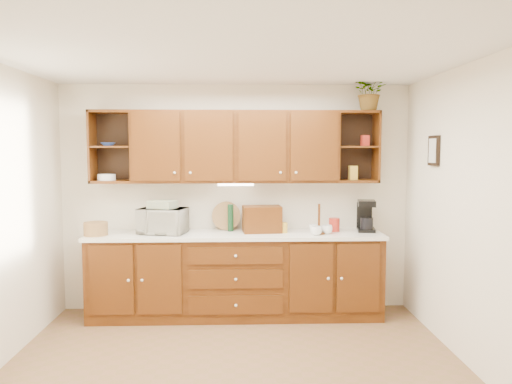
{
  "coord_description": "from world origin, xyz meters",
  "views": [
    {
      "loc": [
        0.04,
        -4.02,
        1.86
      ],
      "look_at": [
        0.21,
        1.15,
        1.42
      ],
      "focal_mm": 35.0,
      "sensor_mm": 36.0,
      "label": 1
    }
  ],
  "objects": [
    {
      "name": "woven_tray",
      "position": [
        -0.11,
        1.66,
        0.95
      ],
      "size": [
        0.33,
        0.1,
        0.33
      ],
      "primitive_type": "cylinder",
      "rotation": [
        1.36,
        0.0,
        -0.05
      ],
      "color": "olive",
      "rests_on": "countertop"
    },
    {
      "name": "base_cabinets",
      "position": [
        0.0,
        1.45,
        0.45
      ],
      "size": [
        3.2,
        0.6,
        0.9
      ],
      "primitive_type": "cube",
      "color": "#3C1B06",
      "rests_on": "floor"
    },
    {
      "name": "bread_box",
      "position": [
        0.29,
        1.48,
        1.09
      ],
      "size": [
        0.44,
        0.3,
        0.29
      ],
      "primitive_type": "cube",
      "rotation": [
        0.0,
        0.0,
        0.1
      ],
      "color": "#3C1B06",
      "rests_on": "countertop"
    },
    {
      "name": "countertop",
      "position": [
        0.0,
        1.44,
        0.92
      ],
      "size": [
        3.24,
        0.64,
        0.04
      ],
      "primitive_type": "cube",
      "color": "white",
      "rests_on": "base_cabinets"
    },
    {
      "name": "framed_picture",
      "position": [
        1.98,
        0.9,
        1.85
      ],
      "size": [
        0.03,
        0.24,
        0.3
      ],
      "primitive_type": "cube",
      "color": "black",
      "rests_on": "right_wall"
    },
    {
      "name": "bowl_stack",
      "position": [
        -1.4,
        1.55,
        1.92
      ],
      "size": [
        0.16,
        0.16,
        0.04
      ],
      "primitive_type": "imported",
      "rotation": [
        0.0,
        0.0,
        -0.02
      ],
      "color": "#284496",
      "rests_on": "upper_cabinets"
    },
    {
      "name": "microwave",
      "position": [
        -0.81,
        1.45,
        1.08
      ],
      "size": [
        0.56,
        0.44,
        0.28
      ],
      "primitive_type": "imported",
      "rotation": [
        0.0,
        0.0,
        -0.21
      ],
      "color": "beige",
      "rests_on": "countertop"
    },
    {
      "name": "canister_yellow",
      "position": [
        0.53,
        1.44,
        1.0
      ],
      "size": [
        0.09,
        0.09,
        0.11
      ],
      "primitive_type": "cylinder",
      "rotation": [
        0.0,
        0.0,
        0.11
      ],
      "color": "gold",
      "rests_on": "countertop"
    },
    {
      "name": "canister_red",
      "position": [
        1.11,
        1.52,
        1.01
      ],
      "size": [
        0.13,
        0.13,
        0.15
      ],
      "primitive_type": "cylinder",
      "rotation": [
        0.0,
        0.0,
        0.12
      ],
      "color": "#AD2519",
      "rests_on": "countertop"
    },
    {
      "name": "plate_stack",
      "position": [
        -1.43,
        1.56,
        1.56
      ],
      "size": [
        0.26,
        0.26,
        0.07
      ],
      "primitive_type": "cylinder",
      "rotation": [
        0.0,
        0.0,
        0.37
      ],
      "color": "white",
      "rests_on": "upper_cabinets"
    },
    {
      "name": "pantry_box_yellow",
      "position": [
        1.32,
        1.57,
        1.6
      ],
      "size": [
        0.1,
        0.08,
        0.16
      ],
      "primitive_type": "cube",
      "rotation": [
        0.0,
        0.0,
        0.12
      ],
      "color": "gold",
      "rests_on": "upper_cabinets"
    },
    {
      "name": "upper_cabinets",
      "position": [
        0.01,
        1.59,
        1.89
      ],
      "size": [
        3.2,
        0.33,
        0.8
      ],
      "color": "#3C1B06",
      "rests_on": "back_wall"
    },
    {
      "name": "potted_plant",
      "position": [
        1.5,
        1.55,
        2.5
      ],
      "size": [
        0.4,
        0.36,
        0.41
      ],
      "primitive_type": "imported",
      "rotation": [
        0.0,
        0.0,
        -0.1
      ],
      "color": "#999999",
      "rests_on": "upper_cabinets"
    },
    {
      "name": "canister_white",
      "position": [
        0.33,
        1.5,
        1.02
      ],
      "size": [
        0.08,
        0.08,
        0.16
      ],
      "primitive_type": "cylinder",
      "rotation": [
        0.0,
        0.0,
        -0.03
      ],
      "color": "white",
      "rests_on": "countertop"
    },
    {
      "name": "floor",
      "position": [
        0.0,
        0.0,
        0.0
      ],
      "size": [
        4.0,
        4.0,
        0.0
      ],
      "primitive_type": "plane",
      "color": "brown",
      "rests_on": "ground"
    },
    {
      "name": "wicker_basket",
      "position": [
        -1.51,
        1.34,
        1.01
      ],
      "size": [
        0.26,
        0.26,
        0.14
      ],
      "primitive_type": "cylinder",
      "rotation": [
        0.0,
        0.0,
        0.02
      ],
      "color": "olive",
      "rests_on": "countertop"
    },
    {
      "name": "mug_tree",
      "position": [
        0.91,
        1.35,
        0.99
      ],
      "size": [
        0.26,
        0.28,
        0.33
      ],
      "rotation": [
        0.0,
        0.0,
        0.05
      ],
      "color": "#3C1B06",
      "rests_on": "countertop"
    },
    {
      "name": "towel_stack",
      "position": [
        -0.81,
        1.45,
        1.26
      ],
      "size": [
        0.34,
        0.3,
        0.08
      ],
      "primitive_type": "cube",
      "rotation": [
        0.0,
        0.0,
        -0.4
      ],
      "color": "#E0C769",
      "rests_on": "microwave"
    },
    {
      "name": "coffee_maker",
      "position": [
        1.47,
        1.52,
        1.11
      ],
      "size": [
        0.23,
        0.27,
        0.35
      ],
      "rotation": [
        0.0,
        0.0,
        -0.17
      ],
      "color": "black",
      "rests_on": "countertop"
    },
    {
      "name": "right_wall",
      "position": [
        2.0,
        0.0,
        1.3
      ],
      "size": [
        0.0,
        3.5,
        3.5
      ],
      "primitive_type": "plane",
      "rotation": [
        1.57,
        0.0,
        -1.57
      ],
      "color": "silver",
      "rests_on": "floor"
    },
    {
      "name": "pantry_box_red",
      "position": [
        1.45,
        1.55,
        1.96
      ],
      "size": [
        0.09,
        0.08,
        0.12
      ],
      "primitive_type": "cube",
      "rotation": [
        0.0,
        0.0,
        0.12
      ],
      "color": "#AD2519",
      "rests_on": "upper_cabinets"
    },
    {
      "name": "undercabinet_light",
      "position": [
        0.0,
        1.53,
        1.47
      ],
      "size": [
        0.4,
        0.05,
        0.02
      ],
      "primitive_type": "cube",
      "color": "white",
      "rests_on": "upper_cabinets"
    },
    {
      "name": "wine_bottle",
      "position": [
        -0.06,
        1.57,
        1.09
      ],
      "size": [
        0.07,
        0.07,
        0.31
      ],
      "primitive_type": "cylinder",
      "rotation": [
        0.0,
        0.0,
        0.14
      ],
      "color": "black",
      "rests_on": "countertop"
    },
    {
      "name": "back_wall",
      "position": [
        0.0,
        1.75,
        1.3
      ],
      "size": [
        4.0,
        0.0,
        4.0
      ],
      "primitive_type": "plane",
      "rotation": [
        1.57,
        0.0,
        0.0
      ],
      "color": "silver",
      "rests_on": "floor"
    },
    {
      "name": "ceiling",
      "position": [
        0.0,
        0.0,
        2.6
      ],
      "size": [
        4.0,
        4.0,
        0.0
      ],
      "primitive_type": "plane",
      "rotation": [
        3.14,
        0.0,
        0.0
      ],
      "color": "white",
      "rests_on": "back_wall"
    }
  ]
}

